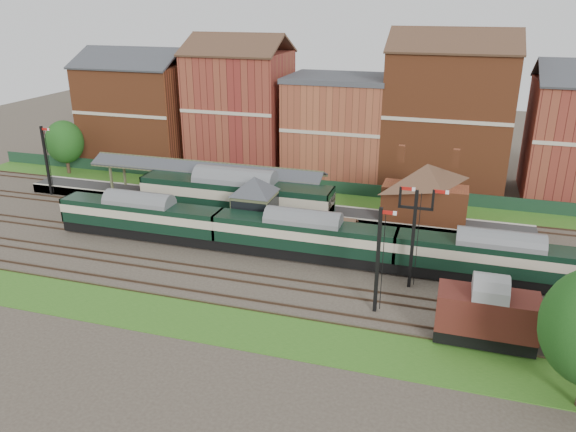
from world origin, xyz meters
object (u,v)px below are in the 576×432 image
(signal_box, at_px, (255,205))
(dmu_train, at_px, (303,236))
(semaphore_bracket, at_px, (414,232))
(platform_railcar, at_px, (236,197))
(goods_van_a, at_px, (487,314))

(signal_box, bearing_deg, dmu_train, -30.15)
(signal_box, height_order, semaphore_bracket, semaphore_bracket)
(platform_railcar, bearing_deg, signal_box, -44.70)
(dmu_train, relative_size, platform_railcar, 2.40)
(dmu_train, height_order, goods_van_a, goods_van_a)
(platform_railcar, bearing_deg, goods_van_a, -33.14)
(goods_van_a, bearing_deg, signal_box, 149.08)
(dmu_train, bearing_deg, semaphore_bracket, -14.83)
(signal_box, xyz_separation_m, semaphore_bracket, (15.04, -5.75, 1.44))
(goods_van_a, bearing_deg, platform_railcar, 146.86)
(semaphore_bracket, distance_m, goods_van_a, 8.81)
(platform_railcar, bearing_deg, semaphore_bracket, -26.16)
(platform_railcar, relative_size, goods_van_a, 3.13)
(semaphore_bracket, distance_m, dmu_train, 10.08)
(semaphore_bracket, height_order, dmu_train, semaphore_bracket)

